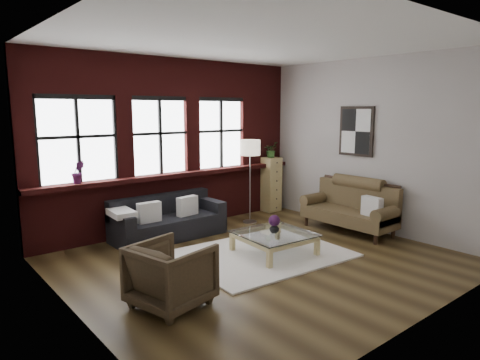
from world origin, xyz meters
TOP-DOWN VIEW (x-y plane):
  - floor at (0.00, 0.00)m, footprint 5.50×5.50m
  - ceiling at (0.00, 0.00)m, footprint 5.50×5.50m
  - wall_back at (0.00, 2.50)m, footprint 5.50×0.00m
  - wall_front at (0.00, -2.50)m, footprint 5.50×0.00m
  - wall_left at (-2.75, 0.00)m, footprint 0.00×5.00m
  - wall_right at (2.75, 0.00)m, footprint 0.00×5.00m
  - brick_backwall at (0.00, 2.44)m, footprint 5.50×0.12m
  - sill_ledge at (0.00, 2.35)m, footprint 5.50×0.30m
  - window_left at (-1.80, 2.45)m, footprint 1.38×0.10m
  - window_mid at (-0.30, 2.45)m, footprint 1.38×0.10m
  - window_right at (1.10, 2.45)m, footprint 1.38×0.10m
  - wall_poster at (2.72, 0.30)m, footprint 0.05×0.74m
  - shag_rug at (0.21, 0.17)m, footprint 2.62×2.13m
  - dark_sofa at (-0.47, 1.90)m, footprint 1.99×0.81m
  - pillow_a at (-0.90, 1.80)m, footprint 0.40×0.15m
  - pillow_b at (-0.14, 1.80)m, footprint 0.42×0.19m
  - vintage_settee at (2.30, 0.10)m, footprint 0.80×1.80m
  - pillow_settee at (2.22, -0.45)m, footprint 0.19×0.39m
  - armchair at (-1.81, -0.46)m, footprint 0.99×0.97m
  - coffee_table at (0.37, 0.08)m, footprint 1.15×1.15m
  - vase at (0.37, 0.08)m, footprint 0.16×0.16m
  - flowers at (0.37, 0.08)m, footprint 0.18×0.18m
  - drawer_chest at (2.34, 2.25)m, footprint 0.37×0.37m
  - potted_plant_top at (2.34, 2.25)m, footprint 0.38×0.36m
  - floor_lamp at (1.32, 1.76)m, footprint 0.40×0.40m
  - sill_plant at (-1.87, 2.32)m, footprint 0.24×0.20m

SIDE VIEW (x-z plane):
  - floor at x=0.00m, z-range 0.00..0.00m
  - shag_rug at x=0.21m, z-range 0.00..0.03m
  - coffee_table at x=0.37m, z-range -0.01..0.35m
  - dark_sofa at x=-0.47m, z-range 0.00..0.72m
  - armchair at x=-1.81m, z-range 0.00..0.75m
  - vase at x=0.37m, z-range 0.35..0.51m
  - vintage_settee at x=2.30m, z-range 0.00..0.96m
  - flowers at x=0.37m, z-range 0.45..0.63m
  - pillow_a at x=-0.90m, z-range 0.38..0.72m
  - pillow_b at x=-0.14m, z-range 0.38..0.72m
  - pillow_settee at x=2.22m, z-range 0.42..0.76m
  - drawer_chest at x=2.34m, z-range 0.00..1.21m
  - floor_lamp at x=1.32m, z-range 0.00..1.82m
  - sill_ledge at x=0.00m, z-range 1.00..1.08m
  - sill_plant at x=-1.87m, z-range 1.08..1.45m
  - potted_plant_top at x=2.34m, z-range 1.21..1.55m
  - wall_back at x=0.00m, z-range -1.15..4.35m
  - wall_front at x=0.00m, z-range -1.15..4.35m
  - wall_left at x=-2.75m, z-range -0.90..4.10m
  - wall_right at x=2.75m, z-range -0.90..4.10m
  - brick_backwall at x=0.00m, z-range 0.00..3.20m
  - window_left at x=-1.80m, z-range 1.00..2.50m
  - window_mid at x=-0.30m, z-range 1.00..2.50m
  - window_right at x=1.10m, z-range 1.00..2.50m
  - wall_poster at x=2.72m, z-range 1.38..2.32m
  - ceiling at x=0.00m, z-range 3.20..3.20m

